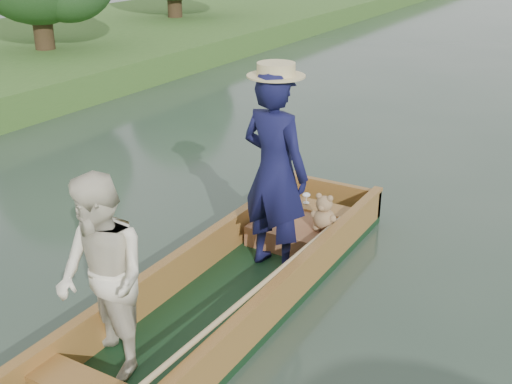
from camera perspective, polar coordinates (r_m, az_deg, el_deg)
The scene contains 2 objects.
ground at distance 5.80m, azimuth -3.04°, elevation -10.69°, with size 120.00×120.00×0.00m, color #283D30.
punt at distance 5.53m, azimuth -3.45°, elevation -4.86°, with size 1.27×5.22×2.06m.
Camera 1 is at (2.70, -4.03, 3.18)m, focal length 45.00 mm.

